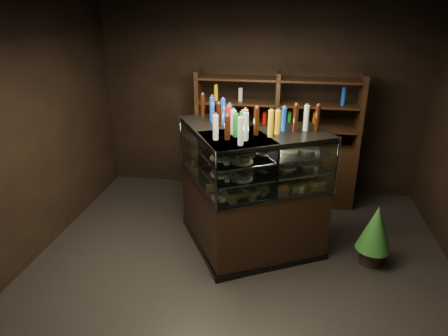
{
  "coord_description": "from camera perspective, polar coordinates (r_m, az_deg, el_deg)",
  "views": [
    {
      "loc": [
        0.44,
        -3.72,
        2.91
      ],
      "look_at": [
        -0.22,
        0.36,
        1.19
      ],
      "focal_mm": 32.0,
      "sensor_mm": 36.0,
      "label": 1
    }
  ],
  "objects": [
    {
      "name": "ground",
      "position": [
        4.74,
        1.96,
        -15.28
      ],
      "size": [
        5.0,
        5.0,
        0.0
      ],
      "primitive_type": "plane",
      "color": "black",
      "rests_on": "ground"
    },
    {
      "name": "room_shell",
      "position": [
        3.87,
        2.34,
        8.05
      ],
      "size": [
        5.02,
        5.02,
        3.01
      ],
      "color": "black",
      "rests_on": "ground"
    },
    {
      "name": "back_shelving",
      "position": [
        6.21,
        7.23,
        0.63
      ],
      "size": [
        2.4,
        0.42,
        2.0
      ],
      "rotation": [
        0.0,
        0.0,
        -0.0
      ],
      "color": "black",
      "rests_on": "ground"
    },
    {
      "name": "bottles_top",
      "position": [
        4.48,
        3.1,
        6.96
      ],
      "size": [
        1.37,
        1.09,
        0.3
      ],
      "color": "#B20C0A",
      "rests_on": "display_case"
    },
    {
      "name": "potted_conifer",
      "position": [
        5.01,
        20.88,
        -7.91
      ],
      "size": [
        0.4,
        0.4,
        0.86
      ],
      "rotation": [
        0.0,
        0.0,
        -0.04
      ],
      "color": "black",
      "rests_on": "ground"
    },
    {
      "name": "food_display",
      "position": [
        4.64,
        2.94,
        0.86
      ],
      "size": [
        1.54,
        1.23,
        0.48
      ],
      "color": "#B98342",
      "rests_on": "display_case"
    },
    {
      "name": "display_case",
      "position": [
        4.93,
        2.8,
        -6.42
      ],
      "size": [
        1.98,
        1.61,
        1.57
      ],
      "rotation": [
        0.0,
        0.0,
        -0.29
      ],
      "color": "black",
      "rests_on": "ground"
    }
  ]
}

